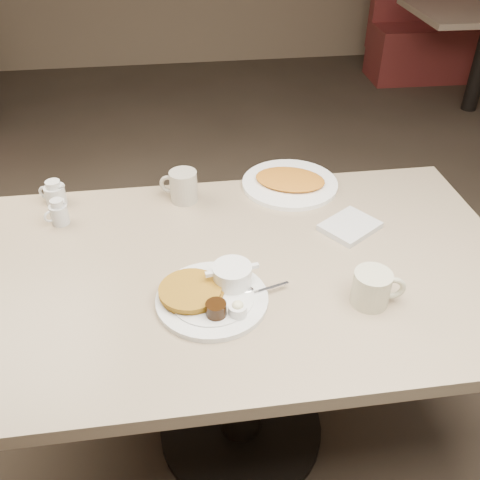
{
  "coord_description": "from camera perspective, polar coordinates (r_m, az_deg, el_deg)",
  "views": [
    {
      "loc": [
        -0.15,
        -1.09,
        1.65
      ],
      "look_at": [
        0.0,
        0.02,
        0.82
      ],
      "focal_mm": 39.58,
      "sensor_mm": 36.0,
      "label": 1
    }
  ],
  "objects": [
    {
      "name": "room",
      "position": [
        1.13,
        0.15,
        23.72
      ],
      "size": [
        7.04,
        8.04,
        2.84
      ],
      "color": "#4C3F33",
      "rests_on": "ground"
    },
    {
      "name": "diner_table",
      "position": [
        1.54,
        0.1,
        -7.65
      ],
      "size": [
        1.5,
        0.9,
        0.75
      ],
      "color": "tan",
      "rests_on": "ground"
    },
    {
      "name": "main_plate",
      "position": [
        1.31,
        -2.91,
        -5.63
      ],
      "size": [
        0.35,
        0.31,
        0.07
      ],
      "color": "silver",
      "rests_on": "diner_table"
    },
    {
      "name": "coffee_mug_near",
      "position": [
        1.32,
        14.12,
        -5.01
      ],
      "size": [
        0.14,
        0.1,
        0.09
      ],
      "color": "beige",
      "rests_on": "diner_table"
    },
    {
      "name": "napkin",
      "position": [
        1.58,
        11.76,
        1.45
      ],
      "size": [
        0.2,
        0.19,
        0.02
      ],
      "color": "silver",
      "rests_on": "diner_table"
    },
    {
      "name": "coffee_mug_far",
      "position": [
        1.67,
        -6.19,
        5.79
      ],
      "size": [
        0.13,
        0.11,
        0.1
      ],
      "color": "#B0A998",
      "rests_on": "diner_table"
    },
    {
      "name": "creamer_left",
      "position": [
        1.65,
        -18.96,
        2.8
      ],
      "size": [
        0.07,
        0.06,
        0.08
      ],
      "color": "silver",
      "rests_on": "diner_table"
    },
    {
      "name": "creamer_right",
      "position": [
        1.75,
        -19.35,
        4.75
      ],
      "size": [
        0.09,
        0.07,
        0.08
      ],
      "color": "silver",
      "rests_on": "diner_table"
    },
    {
      "name": "hash_plate",
      "position": [
        1.76,
        5.4,
        6.22
      ],
      "size": [
        0.41,
        0.41,
        0.04
      ],
      "color": "white",
      "rests_on": "diner_table"
    },
    {
      "name": "booth_back_right",
      "position": [
        5.1,
        21.06,
        20.34
      ],
      "size": [
        1.19,
        1.38,
        1.12
      ],
      "color": "maroon",
      "rests_on": "ground"
    }
  ]
}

